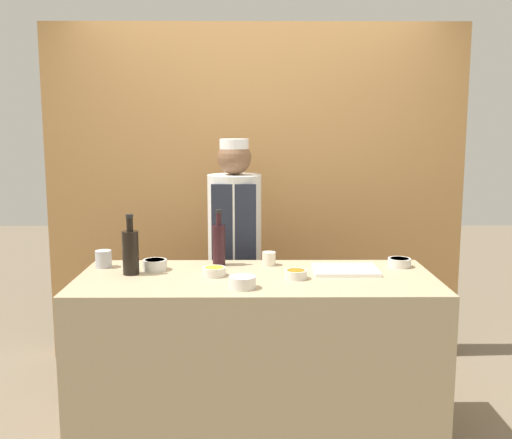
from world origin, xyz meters
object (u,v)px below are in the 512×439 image
(cup_cream, at_px, (269,259))
(bottle_wine, at_px, (219,243))
(sauce_bowl_brown, at_px, (399,262))
(sauce_bowl_orange, at_px, (296,274))
(cup_steel, at_px, (103,259))
(cutting_board, at_px, (345,270))
(sauce_bowl_white, at_px, (155,264))
(sauce_bowl_yellow, at_px, (214,271))
(bottle_soy, at_px, (131,251))
(sauce_bowl_red, at_px, (242,282))
(chef_center, at_px, (235,253))

(cup_cream, bearing_deg, bottle_wine, 178.96)
(sauce_bowl_brown, distance_m, sauce_bowl_orange, 0.66)
(bottle_wine, xyz_separation_m, cup_steel, (-0.64, -0.05, -0.08))
(sauce_bowl_orange, xyz_separation_m, cutting_board, (0.28, 0.14, -0.02))
(sauce_bowl_white, height_order, cutting_board, sauce_bowl_white)
(sauce_bowl_brown, relative_size, sauce_bowl_yellow, 1.04)
(bottle_soy, bearing_deg, cup_cream, 15.36)
(sauce_bowl_red, relative_size, sauce_bowl_yellow, 1.09)
(cup_cream, relative_size, chef_center, 0.05)
(sauce_bowl_brown, bearing_deg, cutting_board, -160.12)
(sauce_bowl_red, height_order, cutting_board, sauce_bowl_red)
(sauce_bowl_white, xyz_separation_m, chef_center, (0.42, 0.58, -0.06))
(sauce_bowl_white, relative_size, sauce_bowl_brown, 1.03)
(sauce_bowl_brown, height_order, cutting_board, sauce_bowl_brown)
(cup_steel, distance_m, cup_cream, 0.93)
(sauce_bowl_yellow, xyz_separation_m, cutting_board, (0.71, 0.08, -0.02))
(sauce_bowl_red, distance_m, chef_center, 0.96)
(cutting_board, distance_m, cup_cream, 0.44)
(sauce_bowl_brown, bearing_deg, bottle_soy, -173.83)
(sauce_bowl_brown, relative_size, chef_center, 0.08)
(cup_steel, distance_m, chef_center, 0.89)
(bottle_soy, bearing_deg, sauce_bowl_brown, 6.17)
(sauce_bowl_brown, xyz_separation_m, bottle_soy, (-1.48, -0.16, 0.10))
(sauce_bowl_yellow, bearing_deg, sauce_bowl_white, 158.34)
(sauce_bowl_orange, relative_size, cutting_board, 0.34)
(sauce_bowl_brown, bearing_deg, chef_center, 151.26)
(cup_cream, bearing_deg, sauce_bowl_white, -170.06)
(sauce_bowl_red, xyz_separation_m, bottle_soy, (-0.60, 0.28, 0.09))
(sauce_bowl_white, bearing_deg, cup_steel, 167.84)
(sauce_bowl_red, relative_size, cup_steel, 1.40)
(chef_center, bearing_deg, cup_cream, -66.18)
(cup_steel, bearing_deg, bottle_soy, -40.34)
(bottle_soy, bearing_deg, chef_center, 51.70)
(sauce_bowl_red, relative_size, cup_cream, 1.75)
(cup_steel, relative_size, cup_cream, 1.26)
(sauce_bowl_brown, xyz_separation_m, chef_center, (-0.94, 0.52, -0.06))
(sauce_bowl_yellow, distance_m, bottle_wine, 0.27)
(sauce_bowl_white, relative_size, cup_cream, 1.73)
(sauce_bowl_brown, relative_size, cup_cream, 1.69)
(sauce_bowl_red, xyz_separation_m, cup_steel, (-0.79, 0.44, 0.01))
(cup_steel, bearing_deg, sauce_bowl_red, -29.16)
(bottle_wine, bearing_deg, cup_cream, -1.04)
(sauce_bowl_brown, xyz_separation_m, cup_cream, (-0.73, 0.04, 0.01))
(sauce_bowl_orange, height_order, bottle_soy, bottle_soy)
(sauce_bowl_white, distance_m, bottle_wine, 0.38)
(bottle_soy, xyz_separation_m, bottle_wine, (0.46, 0.21, -0.00))
(sauce_bowl_white, xyz_separation_m, cutting_board, (1.04, -0.05, -0.02))
(sauce_bowl_yellow, relative_size, cup_cream, 1.61)
(sauce_bowl_white, height_order, sauce_bowl_brown, sauce_bowl_white)
(cup_cream, distance_m, chef_center, 0.52)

